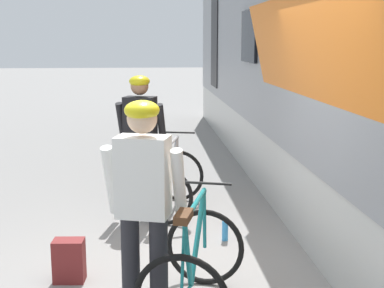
{
  "coord_description": "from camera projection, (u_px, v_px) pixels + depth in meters",
  "views": [
    {
      "loc": [
        -0.17,
        -4.5,
        2.18
      ],
      "look_at": [
        0.32,
        1.27,
        1.05
      ],
      "focal_mm": 49.75,
      "sensor_mm": 36.0,
      "label": 1
    }
  ],
  "objects": [
    {
      "name": "ground_plane",
      "position": [
        169.0,
        284.0,
        4.84
      ],
      "size": [
        80.0,
        80.0,
        0.0
      ],
      "primitive_type": "plane",
      "color": "gray"
    },
    {
      "name": "cyclist_near_in_dark",
      "position": [
        140.0,
        132.0,
        6.63
      ],
      "size": [
        0.66,
        0.44,
        1.76
      ],
      "color": "#232328",
      "rests_on": "ground"
    },
    {
      "name": "cyclist_far_in_white",
      "position": [
        144.0,
        196.0,
        3.91
      ],
      "size": [
        0.66,
        0.41,
        1.76
      ],
      "color": "#232328",
      "rests_on": "ground"
    },
    {
      "name": "bicycle_near_silver",
      "position": [
        171.0,
        182.0,
        6.8
      ],
      "size": [
        0.93,
        1.2,
        0.99
      ],
      "color": "black",
      "rests_on": "ground"
    },
    {
      "name": "bicycle_far_teal",
      "position": [
        194.0,
        266.0,
        4.26
      ],
      "size": [
        0.97,
        1.22,
        0.99
      ],
      "color": "black",
      "rests_on": "ground"
    },
    {
      "name": "backpack_on_platform",
      "position": [
        69.0,
        261.0,
        4.86
      ],
      "size": [
        0.29,
        0.2,
        0.4
      ],
      "primitive_type": "cube",
      "rotation": [
        0.0,
        0.0,
        -0.07
      ],
      "color": "maroon",
      "rests_on": "ground"
    },
    {
      "name": "water_bottle_near_the_bikes",
      "position": [
        225.0,
        231.0,
        5.88
      ],
      "size": [
        0.07,
        0.07,
        0.23
      ],
      "primitive_type": "cylinder",
      "color": "#338CCC",
      "rests_on": "ground"
    }
  ]
}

